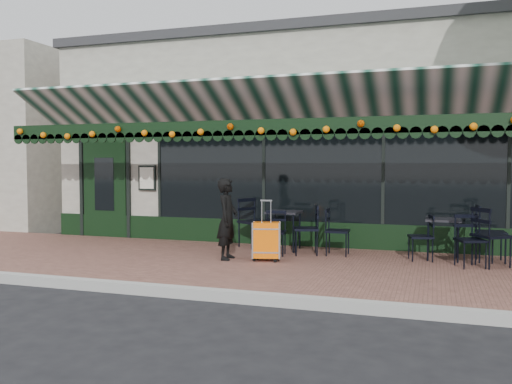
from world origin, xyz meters
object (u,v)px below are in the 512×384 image
(cafe_table_a, at_px, (443,223))
(chair_a_left, at_px, (421,237))
(chair_a_extra, at_px, (491,236))
(chair_b_front, at_px, (275,233))
(chair_b_right, at_px, (338,232))
(woman, at_px, (227,219))
(cafe_table_b, at_px, (284,215))
(chair_a_right, at_px, (491,233))
(chair_a_front, at_px, (470,241))
(chair_solo, at_px, (253,222))
(chair_b_left, at_px, (306,229))
(suitcase, at_px, (266,241))

(cafe_table_a, height_order, chair_a_left, chair_a_left)
(chair_a_extra, xyz_separation_m, chair_b_front, (-3.63, -0.04, -0.08))
(chair_b_front, bearing_deg, chair_b_right, 9.87)
(woman, relative_size, cafe_table_a, 1.97)
(cafe_table_a, distance_m, chair_b_front, 2.94)
(cafe_table_b, bearing_deg, chair_a_left, -8.16)
(chair_a_left, height_order, chair_b_right, chair_b_right)
(chair_a_right, bearing_deg, cafe_table_b, 84.92)
(chair_a_front, distance_m, chair_b_front, 3.31)
(cafe_table_b, relative_size, chair_a_right, 0.77)
(cafe_table_b, relative_size, chair_b_front, 0.92)
(woman, height_order, chair_a_right, woman)
(chair_a_extra, relative_size, chair_solo, 0.99)
(chair_a_right, relative_size, chair_b_right, 1.13)
(cafe_table_a, distance_m, chair_a_left, 0.49)
(chair_b_left, distance_m, chair_solo, 1.30)
(suitcase, height_order, chair_a_left, suitcase)
(chair_a_front, bearing_deg, chair_b_left, 150.80)
(woman, relative_size, chair_a_right, 1.45)
(cafe_table_b, bearing_deg, chair_b_right, -13.74)
(cafe_table_a, height_order, chair_b_front, chair_b_front)
(chair_a_right, xyz_separation_m, chair_a_extra, (-0.04, -0.48, 0.00))
(chair_a_right, relative_size, chair_solo, 0.98)
(chair_b_right, bearing_deg, chair_solo, 74.66)
(chair_a_front, distance_m, chair_a_extra, 0.37)
(chair_a_right, distance_m, chair_b_right, 2.59)
(chair_b_right, xyz_separation_m, chair_b_front, (-1.09, -0.36, -0.02))
(chair_a_front, bearing_deg, cafe_table_a, 103.00)
(cafe_table_b, relative_size, chair_a_front, 0.88)
(suitcase, distance_m, chair_a_extra, 3.66)
(chair_a_front, relative_size, chair_b_right, 0.99)
(chair_a_front, height_order, chair_b_right, chair_b_right)
(cafe_table_a, distance_m, chair_a_extra, 0.87)
(cafe_table_a, xyz_separation_m, chair_a_right, (0.77, 0.03, -0.16))
(cafe_table_a, height_order, chair_a_front, chair_a_front)
(woman, relative_size, cafe_table_b, 1.87)
(cafe_table_b, xyz_separation_m, chair_solo, (-0.67, 0.16, -0.18))
(chair_a_front, bearing_deg, chair_a_extra, 4.72)
(chair_a_front, bearing_deg, chair_b_right, 146.51)
(chair_b_left, bearing_deg, chair_b_right, 82.96)
(woman, height_order, cafe_table_b, woman)
(chair_a_left, xyz_separation_m, chair_b_left, (-2.01, 0.00, 0.06))
(chair_b_left, distance_m, chair_b_right, 0.57)
(cafe_table_a, distance_m, chair_a_right, 0.79)
(chair_a_extra, relative_size, chair_b_front, 1.20)
(cafe_table_b, bearing_deg, chair_a_front, -12.67)
(chair_solo, bearing_deg, chair_b_right, -70.39)
(cafe_table_b, distance_m, chair_b_front, 0.68)
(woman, xyz_separation_m, cafe_table_b, (0.66, 1.29, -0.03))
(suitcase, relative_size, chair_solo, 1.05)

